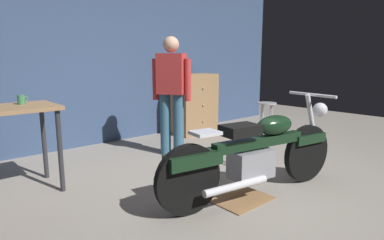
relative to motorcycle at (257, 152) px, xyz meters
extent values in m
plane|color=gray|center=(-0.05, 0.23, -0.45)|extent=(12.00, 12.00, 0.00)
cube|color=#384C70|center=(-0.05, 3.03, 1.10)|extent=(8.00, 0.12, 3.10)
cylinder|color=#2D2D33|center=(-1.44, 1.39, -0.02)|extent=(0.05, 0.05, 0.86)
cylinder|color=#2D2D33|center=(-1.44, 1.91, -0.02)|extent=(0.05, 0.05, 0.86)
cylinder|color=black|center=(0.75, -0.12, -0.13)|extent=(0.64, 0.17, 0.64)
cylinder|color=black|center=(-0.78, 0.13, -0.13)|extent=(0.64, 0.17, 0.64)
cube|color=black|center=(0.75, -0.12, 0.05)|extent=(0.46, 0.21, 0.10)
cube|color=black|center=(-0.73, 0.12, 0.05)|extent=(0.54, 0.26, 0.12)
cube|color=gray|center=(-0.07, 0.01, -0.11)|extent=(0.47, 0.31, 0.28)
cube|color=black|center=(0.03, 0.00, 0.10)|extent=(1.10, 0.28, 0.10)
ellipsoid|color=black|center=(0.23, -0.04, 0.25)|extent=(0.47, 0.29, 0.20)
cube|color=black|center=(-0.21, 0.04, 0.25)|extent=(0.39, 0.30, 0.10)
cube|color=silver|center=(-0.61, 0.10, 0.27)|extent=(0.27, 0.24, 0.03)
cylinder|color=silver|center=(0.81, -0.13, 0.20)|extent=(0.27, 0.09, 0.68)
cylinder|color=silver|center=(0.77, -0.12, 0.53)|extent=(0.13, 0.60, 0.03)
sphere|color=silver|center=(0.93, -0.15, 0.35)|extent=(0.16, 0.16, 0.16)
cylinder|color=silver|center=(-0.38, -0.08, -0.23)|extent=(0.70, 0.18, 0.07)
cylinder|color=#36617B|center=(0.30, 1.61, -0.01)|extent=(0.15, 0.15, 0.88)
cylinder|color=#36617B|center=(0.19, 1.78, -0.01)|extent=(0.15, 0.15, 0.88)
cube|color=#BF3333|center=(0.25, 1.70, 0.71)|extent=(0.39, 0.44, 0.56)
cylinder|color=#BF3333|center=(0.37, 1.49, 0.63)|extent=(0.09, 0.09, 0.58)
cylinder|color=#BF3333|center=(0.12, 1.90, 0.63)|extent=(0.09, 0.09, 0.58)
sphere|color=tan|center=(0.25, 1.70, 1.11)|extent=(0.22, 0.22, 0.22)
cylinder|color=#B2B2B7|center=(2.01, 1.35, 0.18)|extent=(0.32, 0.32, 0.02)
cylinder|color=#B2B2B7|center=(2.12, 1.35, -0.14)|extent=(0.02, 0.02, 0.62)
cylinder|color=#B2B2B7|center=(2.01, 1.46, -0.14)|extent=(0.02, 0.02, 0.62)
cylinder|color=#B2B2B7|center=(1.90, 1.35, -0.14)|extent=(0.02, 0.02, 0.62)
cylinder|color=#B2B2B7|center=(2.01, 1.24, -0.14)|extent=(0.02, 0.02, 0.62)
cube|color=#99724C|center=(1.42, 2.53, 0.10)|extent=(0.80, 0.44, 1.10)
sphere|color=tan|center=(1.42, 2.30, 0.40)|extent=(0.04, 0.04, 0.04)
sphere|color=tan|center=(1.42, 2.30, 0.10)|extent=(0.04, 0.04, 0.04)
sphere|color=tan|center=(1.42, 2.30, -0.20)|extent=(0.04, 0.04, 0.04)
cube|color=olive|center=(-0.19, 0.01, -0.44)|extent=(0.56, 0.40, 0.01)
cylinder|color=#3D7F4C|center=(-1.67, 1.75, 0.50)|extent=(0.07, 0.07, 0.10)
torus|color=#3D7F4C|center=(-1.63, 1.75, 0.50)|extent=(0.05, 0.01, 0.05)
camera|label=1|loc=(-2.52, -1.91, 0.90)|focal=30.29mm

